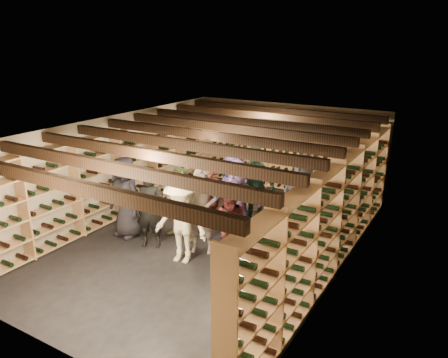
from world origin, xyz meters
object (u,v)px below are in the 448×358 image
crate_stack_right (224,202)px  person_11 (236,200)px  person_6 (234,192)px  person_0 (126,197)px  person_5 (208,192)px  crate_stack_left (251,192)px  crate_loose (264,200)px  person_2 (183,198)px  person_12 (301,196)px  person_1 (150,210)px  person_4 (297,227)px  person_8 (233,227)px  person_10 (254,185)px  person_3 (181,221)px  person_7 (202,211)px

crate_stack_right → person_11: bearing=-47.8°
crate_stack_right → person_6: (0.58, -0.54, 0.52)m
person_0 → person_5: size_ratio=1.14×
crate_stack_left → crate_loose: bearing=75.7°
person_2 → person_12: size_ratio=1.03×
person_5 → person_6: bearing=-14.5°
person_1 → person_12: person_12 is taller
crate_stack_left → person_6: bearing=-80.4°
person_4 → person_12: bearing=115.7°
person_8 → person_10: person_10 is taller
crate_loose → person_3: 3.66m
person_1 → person_5: bearing=52.1°
person_3 → person_5: (-0.54, 1.77, -0.06)m
person_2 → person_10: 1.80m
person_2 → person_6: bearing=62.1°
person_7 → person_11: person_7 is taller
crate_stack_left → person_4: person_4 is taller
person_7 → person_8: person_7 is taller
person_3 → person_5: size_ratio=1.08×
person_0 → person_10: size_ratio=0.97×
person_0 → person_2: size_ratio=0.94×
person_11 → person_10: bearing=91.5°
person_1 → person_2: bearing=29.8°
person_11 → person_12: (1.11, 0.81, 0.04)m
person_1 → person_6: person_6 is taller
person_4 → person_3: bearing=-147.0°
person_12 → person_4: bearing=-72.2°
crate_stack_left → person_7: person_7 is taller
crate_stack_left → person_5: 1.46m
person_3 → person_10: (0.32, 2.37, 0.08)m
person_4 → person_6: size_ratio=0.92×
person_3 → person_6: person_6 is taller
crate_stack_left → person_11: 1.87m
person_3 → person_8: (0.89, 0.40, -0.07)m
person_0 → person_10: 2.86m
crate_stack_left → person_7: size_ratio=0.48×
person_5 → person_11: person_11 is taller
person_3 → person_10: person_10 is taller
crate_stack_left → person_7: bearing=-84.8°
person_10 → person_7: bearing=-90.1°
crate_stack_right → person_12: 2.09m
person_6 → person_7: size_ratio=0.98×
person_0 → person_11: bearing=36.2°
crate_stack_right → person_2: person_2 is taller
crate_stack_left → person_10: bearing=-59.5°
person_10 → crate_stack_right: bearing=-173.8°
person_10 → person_11: size_ratio=1.04×
crate_stack_right → person_8: (1.37, -1.98, 0.42)m
crate_loose → person_12: (1.53, -1.39, 0.83)m
person_5 → person_6: size_ratio=0.89×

